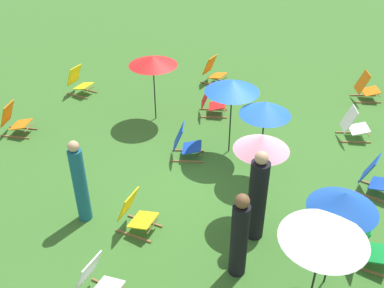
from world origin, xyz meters
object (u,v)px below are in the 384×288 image
object	(u,v)px
umbrella_3	(325,231)
person_2	(257,198)
deckchair_4	(211,102)
deckchair_10	(185,143)
umbrella_4	(344,201)
umbrella_2	(232,86)
deckchair_3	(375,178)
umbrella_5	(262,143)
deckchair_6	(369,246)
umbrella_1	(265,108)
deckchair_2	(366,88)
deckchair_7	(214,71)
person_0	(239,237)
person_1	(80,183)
deckchair_9	(97,282)
deckchair_5	(354,125)
deckchair_11	(14,120)
umbrella_0	(153,61)
deckchair_0	(79,82)
deckchair_8	(135,214)

from	to	relation	value
umbrella_3	person_2	bearing A→B (deg)	35.92
deckchair_4	deckchair_10	size ratio (longest dim) A/B	1.01
deckchair_4	umbrella_4	size ratio (longest dim) A/B	0.45
umbrella_2	deckchair_3	bearing A→B (deg)	-100.04
umbrella_5	person_2	world-z (taller)	person_2
deckchair_6	umbrella_3	bearing A→B (deg)	157.33
deckchair_10	umbrella_1	distance (m)	2.17
deckchair_2	umbrella_4	xyz separation A→B (m)	(-6.99, 0.69, 1.38)
deckchair_7	deckchair_6	bearing A→B (deg)	-128.51
person_0	person_2	bearing A→B (deg)	-87.09
person_1	umbrella_3	bearing A→B (deg)	-30.83
deckchair_6	umbrella_2	distance (m)	4.23
deckchair_2	deckchair_9	bearing A→B (deg)	136.81
deckchair_4	deckchair_10	xyz separation A→B (m)	(-2.13, 0.05, 0.00)
umbrella_1	deckchair_9	bearing A→B (deg)	155.27
umbrella_1	umbrella_2	world-z (taller)	umbrella_2
deckchair_4	umbrella_2	xyz separation A→B (m)	(-1.60, -0.87, 1.35)
person_0	person_2	distance (m)	0.95
person_0	person_2	xyz separation A→B (m)	(0.94, -0.11, 0.07)
deckchair_2	deckchair_9	xyz separation A→B (m)	(-8.38, 4.12, 0.00)
deckchair_3	umbrella_5	size ratio (longest dim) A/B	0.47
deckchair_5	deckchair_11	distance (m)	8.42
deckchair_6	deckchair_3	bearing A→B (deg)	4.26
deckchair_4	person_2	xyz separation A→B (m)	(-4.14, -1.96, 0.52)
umbrella_0	umbrella_4	distance (m)	6.25
deckchair_11	umbrella_4	world-z (taller)	umbrella_4
deckchair_2	umbrella_2	xyz separation A→B (m)	(-3.72, 3.10, 1.35)
deckchair_4	deckchair_10	world-z (taller)	same
umbrella_1	person_1	distance (m)	3.92
deckchair_6	person_1	world-z (taller)	person_1
deckchair_3	umbrella_3	xyz separation A→B (m)	(-3.48, 1.04, 1.46)
deckchair_6	umbrella_3	size ratio (longest dim) A/B	0.42
deckchair_10	umbrella_3	xyz separation A→B (m)	(-3.52, -3.09, 1.46)
deckchair_5	deckchair_9	distance (m)	7.21
deckchair_0	person_2	size ratio (longest dim) A/B	0.44
deckchair_10	umbrella_4	xyz separation A→B (m)	(-2.74, -3.33, 1.38)
deckchair_2	person_1	bearing A→B (deg)	125.34
deckchair_5	deckchair_6	xyz separation A→B (m)	(-4.08, -0.28, 0.00)
deckchair_0	umbrella_5	xyz separation A→B (m)	(-3.59, -5.88, 1.29)
deckchair_7	umbrella_3	xyz separation A→B (m)	(-7.56, -3.50, 1.46)
deckchair_3	person_2	distance (m)	2.95
deckchair_4	umbrella_1	xyz separation A→B (m)	(-2.24, -1.71, 1.27)
deckchair_5	deckchair_4	bearing A→B (deg)	72.85
deckchair_10	deckchair_11	xyz separation A→B (m)	(-0.28, 4.40, 0.00)
deckchair_0	deckchair_10	xyz separation A→B (m)	(-2.17, -3.97, 0.00)
deckchair_6	umbrella_5	xyz separation A→B (m)	(0.66, 2.07, 1.29)
deckchair_0	umbrella_5	size ratio (longest dim) A/B	0.46
deckchair_8	umbrella_0	xyz separation A→B (m)	(3.97, 1.16, 1.28)
deckchair_8	person_1	world-z (taller)	person_1
deckchair_9	umbrella_0	world-z (taller)	umbrella_0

